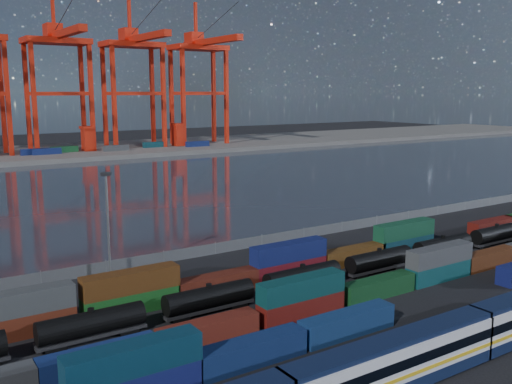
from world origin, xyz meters
TOP-DOWN VIEW (x-y plane):
  - ground at (0.00, 0.00)m, footprint 700.00×700.00m
  - harbor_water at (0.00, 105.00)m, footprint 700.00×700.00m
  - far_quay at (0.00, 210.00)m, footprint 700.00×70.00m
  - passenger_train at (-18.76, -22.86)m, footprint 78.36×3.25m
  - container_row_south at (-26.85, -10.65)m, footprint 141.21×2.66m
  - container_row_mid at (8.13, -3.41)m, footprint 141.83×2.53m
  - container_row_north at (-12.51, 10.25)m, footprint 141.65×2.64m
  - tanker_string at (-16.41, 4.44)m, footprint 121.41×2.77m
  - waterfront_fence at (-0.00, 28.00)m, footprint 160.12×0.12m
  - yard_light_mast at (-30.00, 26.00)m, footprint 1.60×0.40m
  - gantry_cranes at (-7.50, 203.07)m, footprint 202.97×53.71m
  - quay_containers at (-11.00, 195.46)m, footprint 172.58×10.99m
  - straddle_carriers at (-2.50, 200.00)m, footprint 140.00×7.00m

SIDE VIEW (x-z plane):
  - ground at x=0.00m, z-range 0.00..0.00m
  - harbor_water at x=0.00m, z-range 0.01..0.01m
  - far_quay at x=0.00m, z-range 0.00..2.00m
  - waterfront_fence at x=0.00m, z-range -0.10..2.10m
  - container_row_mid at x=8.13m, z-range -0.72..4.66m
  - tanker_string at x=-16.41m, z-range 0.01..3.97m
  - container_row_south at x=-26.85m, z-range -0.65..5.03m
  - container_row_north at x=-12.51m, z-range -0.60..5.03m
  - passenger_train at x=-18.76m, z-range 0.01..5.60m
  - quay_containers at x=-11.00m, z-range 2.00..4.60m
  - straddle_carriers at x=-2.50m, z-range 2.27..13.37m
  - yard_light_mast at x=-30.00m, z-range 1.00..17.60m
  - gantry_cranes at x=-7.50m, z-range 8.22..80.95m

